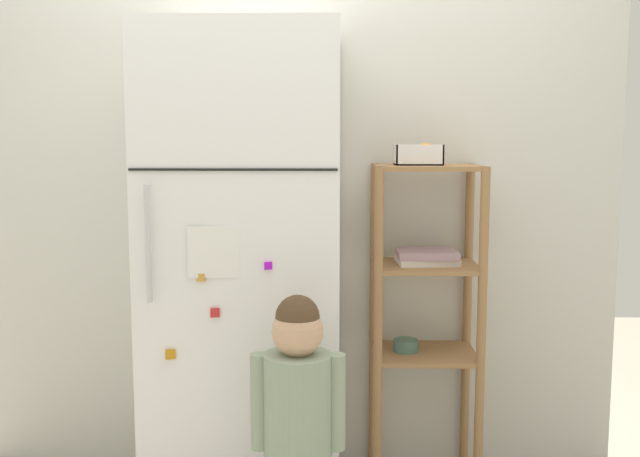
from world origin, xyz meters
name	(u,v)px	position (x,y,z in m)	size (l,w,h in m)	color
kitchen_wall_back	(295,198)	(0.00, 0.37, 1.16)	(2.73, 0.03, 2.32)	silver
refrigerator	(246,271)	(-0.17, 0.02, 0.91)	(0.71, 0.68, 1.82)	white
child_standing	(298,409)	(0.05, -0.51, 0.56)	(0.30, 0.22, 0.93)	#3C3D45
pantry_shelf_unit	(425,290)	(0.53, 0.17, 0.80)	(0.43, 0.35, 1.31)	#9E7247
fruit_bin	(420,155)	(0.50, 0.17, 1.35)	(0.18, 0.14, 0.09)	white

